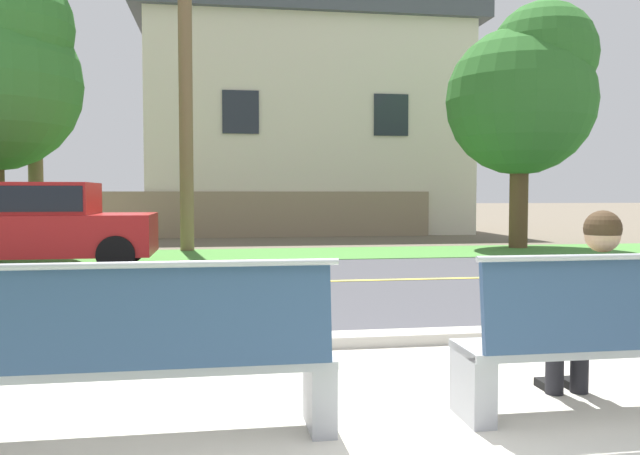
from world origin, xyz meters
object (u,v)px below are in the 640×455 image
at_px(seated_person_olive, 592,302).
at_px(car_red_near, 29,221).
at_px(bench_right, 627,341).
at_px(shade_tree_left, 526,90).
at_px(bench_left, 146,360).

relative_size(seated_person_olive, car_red_near, 0.29).
xyz_separation_m(bench_right, shade_tree_left, (4.99, 11.35, 3.38)).
xyz_separation_m(bench_left, seated_person_olive, (2.69, 0.17, 0.21)).
relative_size(car_red_near, shade_tree_left, 0.73).
relative_size(bench_left, car_red_near, 0.47).
bearing_deg(car_red_near, bench_left, -71.30).
distance_m(seated_person_olive, car_red_near, 10.11).
xyz_separation_m(bench_right, car_red_near, (-5.73, 8.59, 0.39)).
height_order(seated_person_olive, shade_tree_left, shade_tree_left).
distance_m(bench_left, car_red_near, 9.08).
bearing_deg(bench_right, shade_tree_left, 66.27).
height_order(bench_left, seated_person_olive, seated_person_olive).
height_order(bench_right, seated_person_olive, seated_person_olive).
distance_m(bench_right, seated_person_olive, 0.30).
bearing_deg(shade_tree_left, bench_left, -124.54).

